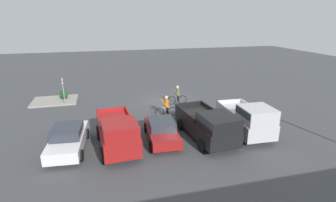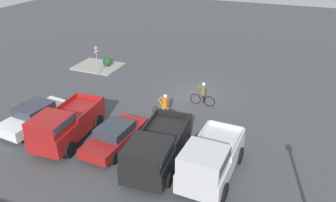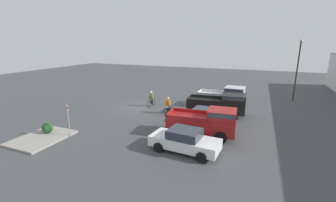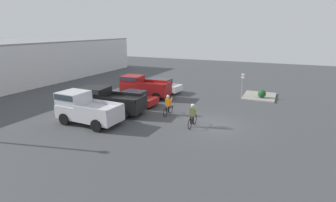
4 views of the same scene
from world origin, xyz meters
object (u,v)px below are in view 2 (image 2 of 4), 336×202
at_px(pickup_truck_2, 65,125).
at_px(sedan_1, 35,116).
at_px(sedan_0, 115,136).
at_px(shrub, 107,62).
at_px(pickup_truck_1, 156,149).
at_px(cyclist_0, 165,106).
at_px(fire_lane_sign, 97,58).
at_px(pickup_truck_0, 210,160).
at_px(cyclist_1, 203,94).

xyz_separation_m(pickup_truck_2, sedan_1, (2.82, -0.71, -0.40)).
height_order(sedan_0, pickup_truck_2, pickup_truck_2).
relative_size(pickup_truck_2, shrub, 6.45).
height_order(pickup_truck_1, sedan_0, pickup_truck_1).
relative_size(cyclist_0, fire_lane_sign, 0.69).
relative_size(pickup_truck_0, fire_lane_sign, 1.90).
xyz_separation_m(pickup_truck_1, cyclist_1, (-0.19, -7.44, -0.24)).
bearing_deg(shrub, cyclist_0, 142.18).
bearing_deg(sedan_1, pickup_truck_0, 175.84).
relative_size(pickup_truck_1, pickup_truck_2, 1.09).
height_order(pickup_truck_1, shrub, pickup_truck_1).
relative_size(sedan_0, fire_lane_sign, 1.71).
bearing_deg(cyclist_0, cyclist_1, -122.58).
relative_size(cyclist_1, fire_lane_sign, 0.70).
height_order(pickup_truck_2, cyclist_0, pickup_truck_2).
distance_m(sedan_1, fire_lane_sign, 8.60).
bearing_deg(cyclist_0, fire_lane_sign, -29.48).
bearing_deg(pickup_truck_1, cyclist_1, -91.44).
bearing_deg(cyclist_1, cyclist_0, 57.42).
bearing_deg(pickup_truck_0, pickup_truck_1, 0.00).
bearing_deg(cyclist_0, sedan_1, 29.80).
relative_size(sedan_1, shrub, 5.84).
xyz_separation_m(pickup_truck_0, cyclist_0, (4.26, -4.78, -0.34)).
xyz_separation_m(cyclist_1, fire_lane_sign, (9.72, -1.87, 0.71)).
bearing_deg(sedan_0, fire_lane_sign, -51.85).
distance_m(sedan_0, shrub, 12.55).
bearing_deg(fire_lane_sign, pickup_truck_2, 113.07).
distance_m(cyclist_1, shrub, 10.69).
bearing_deg(pickup_truck_0, cyclist_1, -70.99).
relative_size(pickup_truck_2, fire_lane_sign, 1.96).
distance_m(pickup_truck_0, pickup_truck_2, 8.36).
bearing_deg(sedan_0, pickup_truck_1, 164.58).
distance_m(pickup_truck_1, shrub, 14.91).
bearing_deg(pickup_truck_1, pickup_truck_2, -1.03).
bearing_deg(pickup_truck_2, sedan_0, -166.23).
relative_size(fire_lane_sign, shrub, 3.28).
bearing_deg(pickup_truck_2, pickup_truck_1, 178.97).
distance_m(cyclist_1, fire_lane_sign, 9.92).
relative_size(pickup_truck_0, pickup_truck_2, 0.97).
relative_size(pickup_truck_2, sedan_1, 1.10).
bearing_deg(cyclist_0, sedan_0, 71.71).
height_order(pickup_truck_0, cyclist_0, pickup_truck_0).
bearing_deg(pickup_truck_0, pickup_truck_2, -0.69).
bearing_deg(sedan_0, cyclist_0, -108.29).
relative_size(pickup_truck_2, cyclist_1, 2.80).
distance_m(pickup_truck_0, fire_lane_sign, 15.41).
height_order(pickup_truck_2, shrub, pickup_truck_2).
distance_m(pickup_truck_2, cyclist_1, 9.36).
distance_m(pickup_truck_2, shrub, 11.90).
height_order(pickup_truck_0, pickup_truck_1, pickup_truck_0).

